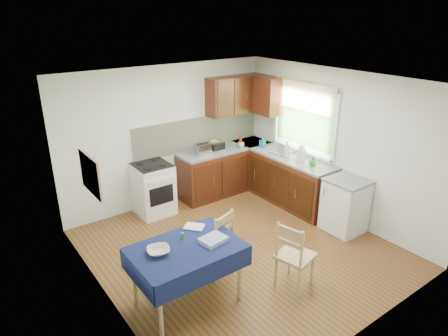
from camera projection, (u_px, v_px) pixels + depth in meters
floor at (240, 249)px, 6.01m from camera, size 4.20×4.20×0.00m
ceiling at (243, 82)px, 5.08m from camera, size 4.00×4.20×0.02m
wall_back at (168, 136)px, 7.12m from camera, size 4.00×0.02×2.50m
wall_front at (372, 237)px, 3.98m from camera, size 4.00×0.02×2.50m
wall_left at (101, 212)px, 4.45m from camera, size 0.02×4.20×2.50m
wall_right at (335, 145)px, 6.65m from camera, size 0.02×4.20×2.50m
base_cabinets at (255, 176)px, 7.54m from camera, size 1.90×2.30×0.86m
worktop_back at (225, 149)px, 7.61m from camera, size 1.90×0.60×0.04m
worktop_right at (293, 159)px, 7.11m from camera, size 0.60×1.70×0.04m
worktop_corner at (251, 142)px, 7.97m from camera, size 0.60×0.60×0.04m
splashback at (199, 133)px, 7.49m from camera, size 2.70×0.02×0.60m
upper_cabinets at (246, 95)px, 7.51m from camera, size 1.20×0.85×0.70m
stove at (153, 189)px, 6.92m from camera, size 0.60×0.61×0.92m
window at (304, 114)px, 7.01m from camera, size 0.04×1.48×1.26m
fridge at (345, 205)px, 6.37m from camera, size 0.58×0.60×0.89m
corkboard at (91, 175)px, 4.56m from camera, size 0.04×0.62×0.47m
dining_table at (186, 255)px, 4.70m from camera, size 1.28×0.87×0.78m
chair_far at (216, 242)px, 5.26m from camera, size 0.53×0.53×0.96m
chair_near at (294, 254)px, 5.01m from camera, size 0.51×0.51×0.95m
toaster at (203, 149)px, 7.24m from camera, size 0.28×0.17×0.22m
sandwich_press at (216, 145)px, 7.51m from camera, size 0.27×0.23×0.16m
sauce_bottle at (240, 142)px, 7.59m from camera, size 0.05×0.05×0.22m
yellow_packet at (213, 144)px, 7.53m from camera, size 0.14×0.11×0.16m
dish_rack at (282, 151)px, 7.34m from camera, size 0.39×0.30×0.19m
kettle at (301, 153)px, 6.95m from camera, size 0.16×0.16×0.28m
cup at (241, 145)px, 7.62m from camera, size 0.13×0.13×0.10m
soap_bottle_a at (287, 149)px, 7.08m from camera, size 0.16×0.16×0.30m
soap_bottle_b at (263, 142)px, 7.59m from camera, size 0.11×0.10×0.21m
soap_bottle_c at (313, 161)px, 6.71m from camera, size 0.13×0.13×0.16m
plate_bowl at (158, 251)px, 4.53m from camera, size 0.32×0.32×0.06m
book at (192, 230)px, 4.99m from camera, size 0.30×0.31×0.02m
spice_jar at (183, 236)px, 4.81m from camera, size 0.04×0.04×0.08m
tea_towel at (213, 240)px, 4.76m from camera, size 0.33×0.28×0.05m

